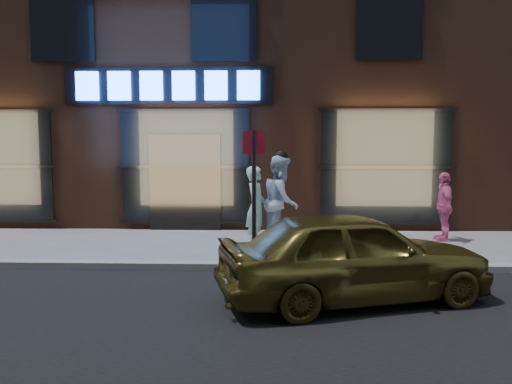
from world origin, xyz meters
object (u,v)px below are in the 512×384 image
man_bowtie (256,207)px  gold_sedan (354,256)px  passerby (444,206)px  man_cap (281,201)px  sign_post (254,186)px

man_bowtie → gold_sedan: size_ratio=0.45×
passerby → gold_sedan: (-2.72, -4.46, -0.13)m
passerby → gold_sedan: bearing=-27.8°
passerby → man_cap: bearing=-73.9°
man_bowtie → man_cap: 0.56m
man_bowtie → sign_post: 1.83m
man_bowtie → man_cap: (0.53, 0.14, 0.11)m
man_cap → gold_sedan: size_ratio=0.52×
passerby → gold_sedan: passerby is taller
gold_sedan → man_bowtie: bearing=6.3°
man_cap → sign_post: size_ratio=0.81×
gold_sedan → man_cap: bearing=-2.0°
passerby → sign_post: 5.01m
man_cap → man_bowtie: bearing=112.6°
gold_sedan → sign_post: bearing=22.7°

